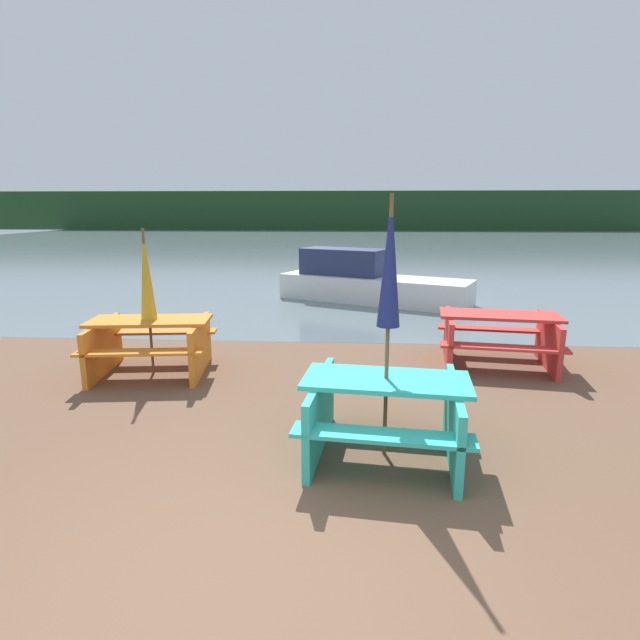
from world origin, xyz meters
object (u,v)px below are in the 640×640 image
picnic_table_orange (151,341)px  picnic_table_teal (385,409)px  umbrella_navy (390,266)px  picnic_table_red (498,334)px  boat (366,282)px  umbrella_gold (146,277)px

picnic_table_orange → picnic_table_teal: bearing=-35.3°
picnic_table_orange → umbrella_navy: 4.05m
picnic_table_red → umbrella_navy: size_ratio=0.78×
umbrella_navy → picnic_table_red: bearing=57.4°
picnic_table_teal → boat: size_ratio=0.35×
umbrella_gold → picnic_table_orange: bearing=-63.4°
picnic_table_orange → umbrella_navy: size_ratio=0.74×
picnic_table_red → picnic_table_teal: bearing=-122.6°
umbrella_navy → umbrella_gold: (-3.12, 2.21, -0.43)m
umbrella_navy → umbrella_gold: 3.85m
picnic_table_teal → picnic_table_red: picnic_table_red is taller
picnic_table_teal → boat: boat is taller
umbrella_gold → umbrella_navy: bearing=-35.3°
picnic_table_orange → picnic_table_red: picnic_table_orange is taller
picnic_table_teal → picnic_table_orange: bearing=144.7°
picnic_table_orange → umbrella_gold: 0.90m
umbrella_gold → boat: 6.69m
umbrella_navy → umbrella_gold: size_ratio=1.19×
picnic_table_orange → umbrella_navy: bearing=-35.3°
picnic_table_teal → umbrella_navy: 1.34m
picnic_table_teal → umbrella_navy: bearing=0.0°
picnic_table_red → umbrella_gold: bearing=-172.2°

